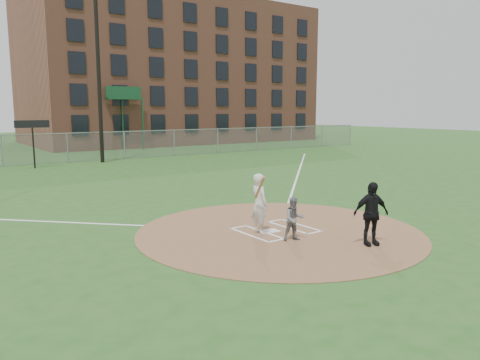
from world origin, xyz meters
TOP-DOWN VIEW (x-y plane):
  - ground at (0.00, 0.00)m, footprint 140.00×140.00m
  - dirt_circle at (0.00, 0.00)m, footprint 8.40×8.40m
  - home_plate at (-0.20, 0.08)m, footprint 0.44×0.44m
  - foul_line_first at (9.00, 9.00)m, footprint 17.04×17.04m
  - catcher at (-0.31, -0.99)m, footprint 0.69×0.61m
  - umpire at (1.05, -2.48)m, footprint 1.07×0.75m
  - batters_boxes at (0.00, 0.15)m, footprint 2.08×1.88m
  - batter_at_plate at (-0.64, 0.14)m, footprint 0.62×1.03m
  - outfield_fence at (0.00, 22.00)m, footprint 56.08×0.08m
  - brick_warehouse at (16.00, 37.96)m, footprint 30.00×17.17m
  - light_pole at (2.00, 21.00)m, footprint 1.20×0.30m
  - scoreboard_sign at (-2.50, 20.20)m, footprint 2.00×0.10m

SIDE VIEW (x-z plane):
  - ground at x=0.00m, z-range 0.00..0.00m
  - foul_line_first at x=9.00m, z-range 0.00..0.01m
  - dirt_circle at x=0.00m, z-range 0.00..0.02m
  - batters_boxes at x=0.00m, z-range 0.02..0.03m
  - home_plate at x=-0.20m, z-range 0.02..0.05m
  - catcher at x=-0.31m, z-range 0.02..1.22m
  - umpire at x=1.05m, z-range 0.02..1.71m
  - batter_at_plate at x=-0.64m, z-range 0.01..1.79m
  - outfield_fence at x=0.00m, z-range 0.00..2.03m
  - scoreboard_sign at x=-2.50m, z-range 0.92..3.85m
  - light_pole at x=2.00m, z-range 0.50..12.72m
  - brick_warehouse at x=16.00m, z-range 0.00..15.00m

